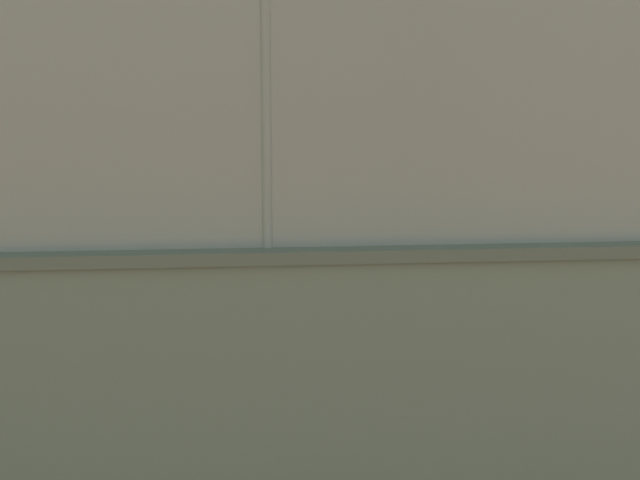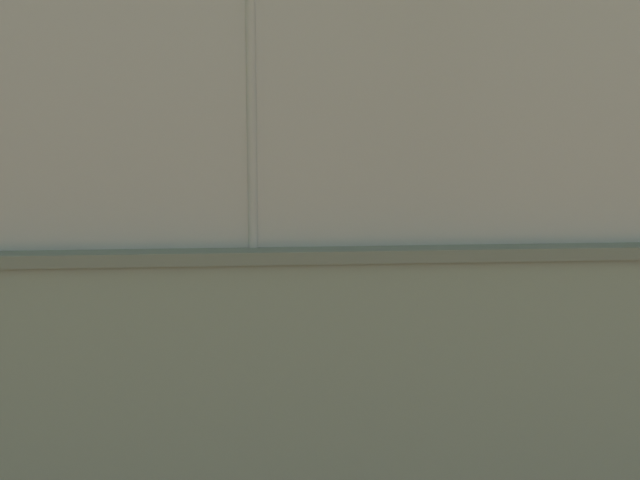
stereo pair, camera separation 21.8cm
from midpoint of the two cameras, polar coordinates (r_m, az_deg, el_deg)
The scene contains 4 objects.
ground_plane at distance 16.74m, azimuth 0.75°, elevation -0.04°, with size 260.00×260.00×0.00m, color #A36B42.
player_foreground_swinging at distance 15.94m, azimuth -15.67°, elevation 2.36°, with size 0.79×0.99×1.54m.
player_near_wall_returning at distance 15.20m, azimuth 18.69°, elevation 2.17°, with size 0.92×1.00×1.67m.
sports_ball at distance 13.39m, azimuth -12.96°, elevation 1.62°, with size 0.10×0.10×0.10m, color yellow.
Camera 2 is at (1.70, 16.38, 2.97)m, focal length 53.82 mm.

